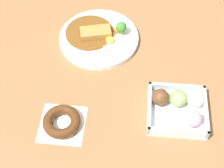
% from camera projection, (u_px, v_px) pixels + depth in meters
% --- Properties ---
extents(ground_plane, '(1.60, 1.60, 0.00)m').
position_uv_depth(ground_plane, '(133.00, 71.00, 1.08)').
color(ground_plane, brown).
extents(curry_plate, '(0.28, 0.28, 0.07)m').
position_uv_depth(curry_plate, '(99.00, 37.00, 1.15)').
color(curry_plate, white).
rests_on(curry_plate, ground_plane).
extents(donut_box, '(0.17, 0.16, 0.06)m').
position_uv_depth(donut_box, '(179.00, 107.00, 0.97)').
color(donut_box, silver).
rests_on(donut_box, ground_plane).
extents(chocolate_ring_donut, '(0.13, 0.13, 0.03)m').
position_uv_depth(chocolate_ring_donut, '(62.00, 122.00, 0.95)').
color(chocolate_ring_donut, white).
rests_on(chocolate_ring_donut, ground_plane).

